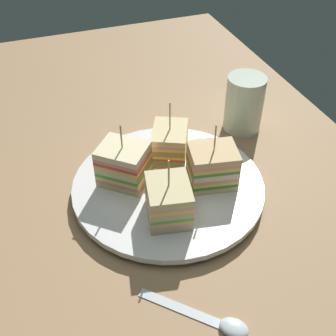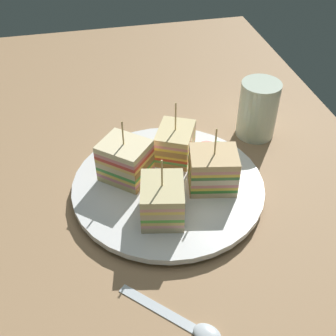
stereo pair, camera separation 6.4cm
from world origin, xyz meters
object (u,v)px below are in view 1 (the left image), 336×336
plate (168,186)px  sandwich_wedge_1 (170,143)px  sandwich_wedge_2 (124,164)px  sandwich_wedge_3 (169,201)px  sandwich_wedge_0 (212,166)px  drinking_glass (244,107)px  spoon (218,322)px

plate → sandwich_wedge_1: (-6.10, 2.54, 3.32)cm
sandwich_wedge_2 → sandwich_wedge_3: bearing=-27.3°
sandwich_wedge_0 → sandwich_wedge_3: sandwich_wedge_0 is taller
plate → sandwich_wedge_2: (-2.90, -5.94, 3.83)cm
drinking_glass → sandwich_wedge_1: bearing=-71.7°
drinking_glass → sandwich_wedge_2: bearing=-70.9°
sandwich_wedge_0 → sandwich_wedge_1: 8.85cm
plate → sandwich_wedge_1: bearing=157.4°
sandwich_wedge_0 → sandwich_wedge_1: sandwich_wedge_0 is taller
sandwich_wedge_1 → sandwich_wedge_3: size_ratio=1.02×
sandwich_wedge_3 → drinking_glass: size_ratio=0.97×
plate → sandwich_wedge_2: size_ratio=2.85×
sandwich_wedge_2 → sandwich_wedge_1: bearing=61.0°
drinking_glass → plate: bearing=-58.5°
sandwich_wedge_0 → sandwich_wedge_2: (-4.79, -12.28, 0.13)cm
plate → drinking_glass: drinking_glass is taller
sandwich_wedge_2 → drinking_glass: 26.00cm
spoon → plate: bearing=129.2°
sandwich_wedge_1 → sandwich_wedge_2: (3.20, -8.48, 0.51)cm
sandwich_wedge_2 → sandwich_wedge_3: size_ratio=1.03×
plate → sandwich_wedge_3: 7.48cm
plate → sandwich_wedge_0: size_ratio=2.79×
plate → sandwich_wedge_1: 7.39cm
plate → sandwich_wedge_2: sandwich_wedge_2 is taller
sandwich_wedge_0 → drinking_glass: (-13.31, 12.28, -0.37)cm
sandwich_wedge_3 → drinking_glass: (-17.66, 20.80, -0.18)cm
plate → drinking_glass: (-11.42, 18.61, 3.33)cm
sandwich_wedge_0 → plate: bearing=-5.6°
sandwich_wedge_0 → sandwich_wedge_1: (-7.99, -3.80, -0.38)cm
drinking_glass → sandwich_wedge_0: bearing=-42.7°
sandwich_wedge_1 → spoon: bearing=16.3°
sandwich_wedge_2 → spoon: sandwich_wedge_2 is taller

